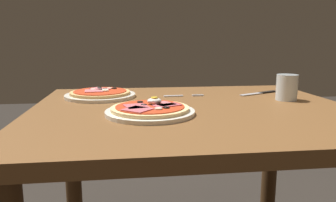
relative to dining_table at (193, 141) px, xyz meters
name	(u,v)px	position (x,y,z in m)	size (l,w,h in m)	color
dining_table	(193,141)	(0.00, 0.00, 0.00)	(1.05, 0.90, 0.73)	brown
pizza_foreground	(150,110)	(-0.15, -0.09, 0.13)	(0.27, 0.27, 0.05)	silver
pizza_across_left	(100,94)	(-0.32, 0.22, 0.13)	(0.27, 0.27, 0.03)	silver
water_glass_near	(287,89)	(0.36, 0.08, 0.16)	(0.08, 0.08, 0.09)	silver
fork	(181,96)	(-0.01, 0.20, 0.12)	(0.16, 0.02, 0.00)	silver
knife	(261,93)	(0.33, 0.23, 0.12)	(0.18, 0.10, 0.01)	silver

